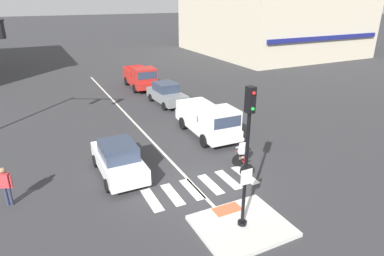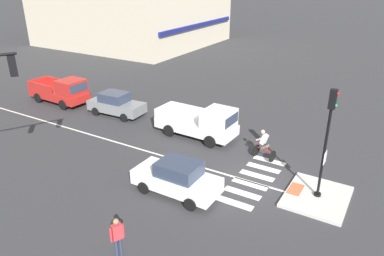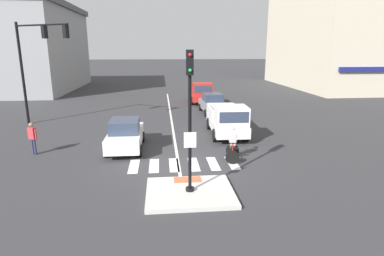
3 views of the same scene
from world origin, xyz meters
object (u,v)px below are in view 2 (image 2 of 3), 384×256
object	(u,v)px
pickup_truck_red_eastbound_distant	(62,92)
pickup_truck_white_eastbound_mid	(202,123)
car_white_westbound_near	(177,178)
cyclist	(264,144)
signal_pole	(327,135)
pedestrian_at_curb_left	(117,235)
car_grey_eastbound_far	(116,104)

from	to	relation	value
pickup_truck_red_eastbound_distant	pickup_truck_white_eastbound_mid	world-z (taller)	same
car_white_westbound_near	cyclist	xyz separation A→B (m)	(5.31, -2.22, 0.06)
signal_pole	pickup_truck_white_eastbound_mid	size ratio (longest dim) A/B	0.98
car_white_westbound_near	pedestrian_at_curb_left	distance (m)	4.58
signal_pole	car_white_westbound_near	size ratio (longest dim) A/B	1.23
pickup_truck_white_eastbound_mid	pedestrian_at_curb_left	xyz separation A→B (m)	(-10.49, -2.43, 0.00)
pickup_truck_red_eastbound_distant	pickup_truck_white_eastbound_mid	bearing A→B (deg)	-89.72
car_grey_eastbound_far	cyclist	size ratio (longest dim) A/B	2.49
cyclist	car_white_westbound_near	bearing A→B (deg)	157.34
pickup_truck_red_eastbound_distant	cyclist	bearing A→B (deg)	-91.93
pickup_truck_red_eastbound_distant	cyclist	distance (m)	16.63
pickup_truck_red_eastbound_distant	pedestrian_at_curb_left	bearing A→B (deg)	-125.11
signal_pole	car_grey_eastbound_far	distance (m)	15.52
car_white_westbound_near	cyclist	distance (m)	5.76
pickup_truck_red_eastbound_distant	cyclist	size ratio (longest dim) A/B	3.08
pickup_truck_white_eastbound_mid	cyclist	size ratio (longest dim) A/B	3.07
car_grey_eastbound_far	car_white_westbound_near	world-z (taller)	same
car_white_westbound_near	pedestrian_at_curb_left	size ratio (longest dim) A/B	2.46
pickup_truck_red_eastbound_distant	cyclist	xyz separation A→B (m)	(-0.56, -16.62, -0.11)
pedestrian_at_curb_left	pickup_truck_white_eastbound_mid	bearing A→B (deg)	13.05
car_grey_eastbound_far	pickup_truck_red_eastbound_distant	world-z (taller)	pickup_truck_red_eastbound_distant
cyclist	pickup_truck_red_eastbound_distant	bearing A→B (deg)	88.07
pickup_truck_red_eastbound_distant	pedestrian_at_curb_left	xyz separation A→B (m)	(-10.43, -14.84, 0.00)
cyclist	pedestrian_at_curb_left	size ratio (longest dim) A/B	1.01
car_grey_eastbound_far	car_white_westbound_near	size ratio (longest dim) A/B	1.02
car_grey_eastbound_far	pedestrian_at_curb_left	bearing A→B (deg)	-138.03
signal_pole	pickup_truck_red_eastbound_distant	bearing A→B (deg)	81.68
signal_pole	pickup_truck_red_eastbound_distant	distance (m)	20.48
pickup_truck_white_eastbound_mid	car_white_westbound_near	bearing A→B (deg)	-161.42
car_white_westbound_near	car_grey_eastbound_far	bearing A→B (deg)	56.14
signal_pole	car_grey_eastbound_far	bearing A→B (deg)	77.69
car_grey_eastbound_far	car_white_westbound_near	xyz separation A→B (m)	(-6.20, -9.24, 0.00)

